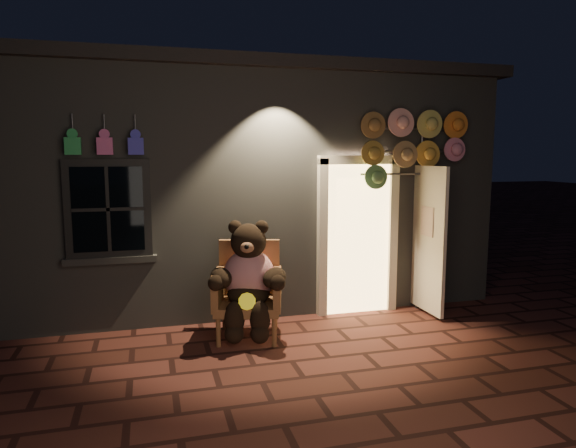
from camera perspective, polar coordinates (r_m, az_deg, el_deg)
name	(u,v)px	position (r m, az deg, el deg)	size (l,w,h in m)	color
ground	(292,361)	(5.70, 0.46, -15.01)	(60.00, 60.00, 0.00)	#5D2B23
shop_building	(231,181)	(9.17, -6.31, 4.79)	(7.30, 5.95, 3.51)	slate
wicker_armchair	(248,289)	(6.31, -4.43, -7.27)	(0.93, 0.89, 1.15)	#905A38
teddy_bear	(248,279)	(6.12, -4.41, -6.08)	(0.96, 0.86, 1.37)	#AC1221
hat_rack	(412,146)	(7.22, 13.64, 8.46)	(1.57, 0.22, 2.77)	#59595E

